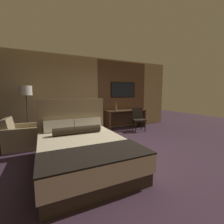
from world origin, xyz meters
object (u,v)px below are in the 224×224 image
(vase_tall, at_px, (116,106))
(bed, at_px, (83,149))
(armchair_by_window, at_px, (22,137))
(desk_chair, at_px, (138,117))
(floor_lamp, at_px, (26,95))
(tv, at_px, (123,90))
(desk, at_px, (125,116))

(vase_tall, bearing_deg, bed, -129.11)
(bed, height_order, armchair_by_window, bed)
(desk_chair, xyz_separation_m, floor_lamp, (-3.80, 0.36, 0.87))
(armchair_by_window, bearing_deg, tv, -69.99)
(vase_tall, bearing_deg, desk_chair, -33.09)
(tv, xyz_separation_m, vase_tall, (-0.50, -0.31, -0.64))
(desk_chair, height_order, floor_lamp, floor_lamp)
(desk_chair, bearing_deg, bed, -128.59)
(floor_lamp, bearing_deg, tv, 6.99)
(tv, bearing_deg, desk, -90.00)
(desk, relative_size, floor_lamp, 1.04)
(desk, xyz_separation_m, vase_tall, (-0.50, -0.10, 0.45))
(armchair_by_window, bearing_deg, vase_tall, -72.77)
(vase_tall, bearing_deg, desk, 11.29)
(desk, distance_m, tv, 1.10)
(tv, distance_m, vase_tall, 0.86)
(tv, height_order, vase_tall, tv)
(floor_lamp, bearing_deg, bed, -64.25)
(desk, xyz_separation_m, tv, (-0.00, 0.21, 1.08))
(tv, xyz_separation_m, desk_chair, (0.24, -0.79, -1.08))
(desk_chair, xyz_separation_m, armchair_by_window, (-3.90, -0.30, -0.23))
(bed, height_order, floor_lamp, floor_lamp)
(desk, xyz_separation_m, armchair_by_window, (-3.66, -0.88, -0.23))
(desk_chair, relative_size, floor_lamp, 0.52)
(tv, relative_size, armchair_by_window, 1.27)
(armchair_by_window, distance_m, vase_tall, 3.33)
(desk, distance_m, armchair_by_window, 3.77)
(desk_chair, xyz_separation_m, vase_tall, (-0.74, 0.48, 0.44))
(bed, bearing_deg, tv, 47.96)
(armchair_by_window, bearing_deg, desk_chair, -82.20)
(desk, height_order, floor_lamp, floor_lamp)
(desk, height_order, desk_chair, desk_chair)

